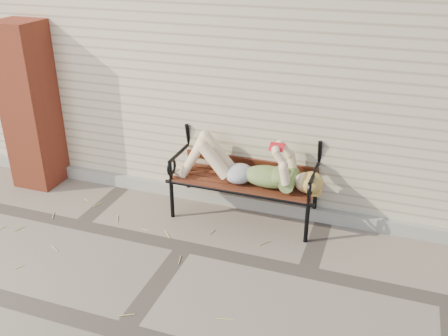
% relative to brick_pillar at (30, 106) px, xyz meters
% --- Properties ---
extents(ground, '(80.00, 80.00, 0.00)m').
position_rel_brick_pillar_xyz_m(ground, '(2.30, -0.75, -1.00)').
color(ground, '#7A6A5E').
rests_on(ground, ground).
extents(house_wall, '(8.00, 4.00, 3.00)m').
position_rel_brick_pillar_xyz_m(house_wall, '(2.30, 2.25, 0.50)').
color(house_wall, beige).
rests_on(house_wall, ground).
extents(foundation_strip, '(8.00, 0.10, 0.15)m').
position_rel_brick_pillar_xyz_m(foundation_strip, '(2.30, 0.22, -0.93)').
color(foundation_strip, gray).
rests_on(foundation_strip, ground).
extents(brick_pillar, '(0.50, 0.50, 2.00)m').
position_rel_brick_pillar_xyz_m(brick_pillar, '(0.00, 0.00, 0.00)').
color(brick_pillar, '#A74025').
rests_on(brick_pillar, ground).
extents(garden_bench, '(1.70, 0.68, 1.10)m').
position_rel_brick_pillar_xyz_m(garden_bench, '(2.68, 0.09, -0.38)').
color(garden_bench, black).
rests_on(garden_bench, ground).
extents(reading_woman, '(1.61, 0.36, 0.51)m').
position_rel_brick_pillar_xyz_m(reading_woman, '(2.70, -0.05, -0.35)').
color(reading_woman, '#0A414C').
rests_on(reading_woman, ground).
extents(straw_scatter, '(2.85, 1.46, 0.01)m').
position_rel_brick_pillar_xyz_m(straw_scatter, '(1.33, -1.08, -0.99)').
color(straw_scatter, '#CEC464').
rests_on(straw_scatter, ground).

